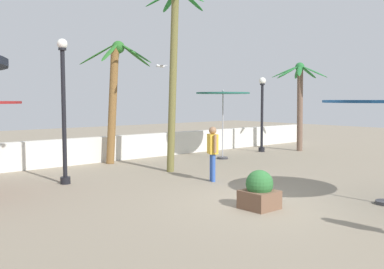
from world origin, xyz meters
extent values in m
plane|color=gray|center=(0.00, 0.00, 0.00)|extent=(56.00, 56.00, 0.00)
cube|color=silver|center=(0.00, 8.55, 0.48)|extent=(25.20, 0.30, 0.96)
cylinder|color=#333338|center=(4.34, 6.14, 0.04)|extent=(0.43, 0.43, 0.08)
cylinder|color=#A5A5AD|center=(4.34, 6.14, 1.32)|extent=(0.05, 0.05, 2.65)
cylinder|color=#1E594C|center=(4.34, 6.14, 2.63)|extent=(2.11, 2.11, 0.06)
sphere|color=#99999E|center=(4.34, 6.14, 2.72)|extent=(0.08, 0.08, 0.08)
cylinder|color=brown|center=(0.97, 5.07, 2.95)|extent=(0.48, 0.24, 5.91)
ellipsoid|color=#247830|center=(1.78, 5.07, 5.66)|extent=(1.04, 0.21, 0.60)
ellipsoid|color=#247830|center=(1.31, 5.63, 5.66)|extent=(0.38, 1.05, 0.60)
cylinder|color=brown|center=(0.41, 7.95, 2.15)|extent=(0.57, 0.29, 4.31)
sphere|color=#296826|center=(0.69, 7.95, 4.30)|extent=(0.47, 0.47, 0.47)
ellipsoid|color=#296826|center=(1.47, 7.98, 4.04)|extent=(1.40, 0.26, 0.81)
ellipsoid|color=#296826|center=(1.02, 8.65, 4.04)|extent=(0.78, 1.34, 0.81)
ellipsoid|color=#296826|center=(0.11, 8.47, 4.04)|extent=(1.17, 1.08, 0.81)
ellipsoid|color=#296826|center=(0.05, 7.49, 4.04)|extent=(1.24, 0.98, 0.81)
ellipsoid|color=#296826|center=(0.96, 7.22, 4.04)|extent=(0.68, 1.37, 0.81)
cylinder|color=brown|center=(8.96, 5.77, 1.92)|extent=(0.33, 0.26, 3.85)
sphere|color=#246E32|center=(8.89, 5.77, 3.84)|extent=(0.42, 0.42, 0.42)
ellipsoid|color=#246E32|center=(9.55, 5.76, 3.64)|extent=(1.24, 0.22, 0.58)
ellipsoid|color=#246E32|center=(9.37, 6.23, 3.64)|extent=(1.03, 1.00, 0.58)
ellipsoid|color=#246E32|center=(8.88, 6.43, 3.64)|extent=(0.23, 1.24, 0.58)
ellipsoid|color=#246E32|center=(8.44, 6.25, 3.64)|extent=(1.00, 1.03, 0.58)
ellipsoid|color=#246E32|center=(8.24, 5.88, 3.64)|extent=(1.25, 0.40, 0.58)
ellipsoid|color=#246E32|center=(8.35, 5.40, 3.64)|extent=(1.13, 0.86, 0.58)
ellipsoid|color=#246E32|center=(8.94, 5.11, 3.64)|extent=(0.28, 1.24, 0.58)
ellipsoid|color=#246E32|center=(9.38, 5.33, 3.64)|extent=(1.05, 0.97, 0.58)
cylinder|color=black|center=(-2.68, 5.35, 0.10)|extent=(0.28, 0.28, 0.20)
cylinder|color=black|center=(-2.68, 5.35, 1.88)|extent=(0.12, 0.12, 3.76)
cylinder|color=black|center=(-2.68, 5.35, 3.76)|extent=(0.22, 0.22, 0.06)
sphere|color=white|center=(-2.68, 5.35, 3.90)|extent=(0.29, 0.29, 0.29)
cylinder|color=black|center=(7.37, 6.68, 0.10)|extent=(0.28, 0.28, 0.20)
cylinder|color=black|center=(7.37, 6.68, 1.53)|extent=(0.12, 0.12, 3.05)
cylinder|color=black|center=(7.37, 6.68, 3.05)|extent=(0.22, 0.22, 0.06)
sphere|color=white|center=(7.37, 6.68, 3.21)|extent=(0.31, 0.31, 0.31)
cylinder|color=#3359B2|center=(0.69, 2.85, 0.40)|extent=(0.12, 0.12, 0.80)
cylinder|color=#3359B2|center=(0.76, 2.99, 0.40)|extent=(0.12, 0.12, 0.80)
cube|color=gold|center=(0.72, 2.92, 1.09)|extent=(0.38, 0.43, 0.57)
sphere|color=#936B4C|center=(0.72, 2.92, 1.48)|extent=(0.22, 0.22, 0.22)
cylinder|color=#936B4C|center=(0.61, 2.70, 1.12)|extent=(0.08, 0.08, 0.51)
cylinder|color=#936B4C|center=(0.83, 3.13, 1.12)|extent=(0.08, 0.08, 0.51)
ellipsoid|color=white|center=(3.37, 8.90, 3.79)|extent=(0.34, 0.22, 0.12)
sphere|color=white|center=(3.21, 8.95, 3.82)|extent=(0.10, 0.10, 0.10)
cube|color=silver|center=(3.28, 8.61, 3.81)|extent=(0.32, 0.61, 0.07)
cube|color=silver|center=(3.47, 9.18, 3.81)|extent=(0.32, 0.61, 0.03)
cube|color=brown|center=(-0.70, -0.06, 0.20)|extent=(0.70, 0.70, 0.40)
sphere|color=#2D6B33|center=(-0.70, -0.06, 0.55)|extent=(0.60, 0.60, 0.60)
camera|label=1|loc=(-7.94, -6.19, 2.38)|focal=40.92mm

